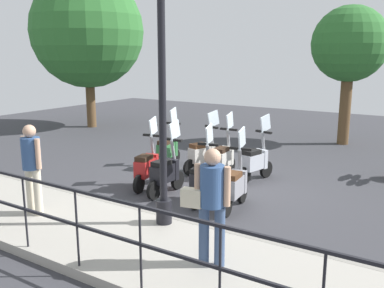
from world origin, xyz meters
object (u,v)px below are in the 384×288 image
(scooter_near_0, at_px, (235,185))
(scooter_far_0, at_px, (255,161))
(pedestrian_with_bag, at_px, (210,198))
(scooter_near_2, at_px, (166,172))
(tree_distant, at_px, (350,45))
(scooter_far_2, at_px, (203,154))
(scooter_near_3, at_px, (147,166))
(scooter_far_3, at_px, (168,150))
(pedestrian_distant, at_px, (32,163))
(scooter_far_1, at_px, (223,158))
(tree_large, at_px, (87,31))
(lamp_post_near, at_px, (163,112))
(scooter_near_1, at_px, (203,179))

(scooter_near_0, xyz_separation_m, scooter_far_0, (1.92, 0.44, 0.00))
(pedestrian_with_bag, xyz_separation_m, scooter_near_2, (2.39, 2.47, -0.60))
(tree_distant, xyz_separation_m, scooter_far_2, (-5.43, 2.08, -2.68))
(scooter_near_2, height_order, scooter_far_2, same)
(scooter_near_3, bearing_deg, scooter_far_3, 8.76)
(scooter_near_0, bearing_deg, scooter_far_3, 51.41)
(scooter_near_2, bearing_deg, scooter_far_2, 6.94)
(pedestrian_distant, bearing_deg, scooter_far_0, 156.00)
(scooter_far_1, bearing_deg, scooter_far_0, -82.95)
(tree_large, xyz_separation_m, tree_distant, (2.06, -9.37, -0.58))
(scooter_near_2, relative_size, scooter_far_3, 1.00)
(scooter_near_3, bearing_deg, pedestrian_with_bag, -141.24)
(scooter_far_0, bearing_deg, scooter_far_3, 106.75)
(pedestrian_distant, height_order, scooter_near_0, pedestrian_distant)
(scooter_near_2, distance_m, scooter_far_3, 2.14)
(scooter_near_0, height_order, scooter_near_2, same)
(tree_distant, height_order, scooter_far_0, tree_distant)
(lamp_post_near, distance_m, pedestrian_with_bag, 1.84)
(pedestrian_with_bag, xyz_separation_m, scooter_far_3, (4.15, 3.68, -0.60))
(scooter_far_1, distance_m, scooter_far_2, 0.63)
(scooter_near_1, distance_m, scooter_far_3, 2.77)
(tree_distant, relative_size, scooter_far_0, 2.86)
(scooter_near_3, distance_m, scooter_far_1, 1.91)
(scooter_far_2, relative_size, scooter_far_3, 1.00)
(scooter_near_2, distance_m, scooter_far_2, 1.86)
(pedestrian_distant, bearing_deg, scooter_near_2, 160.06)
(pedestrian_distant, height_order, scooter_near_3, pedestrian_distant)
(lamp_post_near, height_order, tree_distant, tree_distant)
(scooter_near_0, distance_m, scooter_far_3, 3.36)
(scooter_near_0, bearing_deg, scooter_far_0, 6.58)
(scooter_near_3, bearing_deg, scooter_far_2, -25.18)
(scooter_far_3, bearing_deg, scooter_far_2, -93.26)
(scooter_near_1, distance_m, scooter_near_3, 1.53)
(scooter_near_0, bearing_deg, scooter_near_2, 82.69)
(pedestrian_distant, distance_m, tree_distant, 10.37)
(scooter_near_0, xyz_separation_m, scooter_near_2, (0.02, 1.63, 0.00))
(pedestrian_distant, bearing_deg, lamp_post_near, 115.55)
(tree_large, xyz_separation_m, scooter_far_0, (-3.32, -8.69, -3.26))
(lamp_post_near, distance_m, tree_distant, 8.95)
(scooter_near_1, bearing_deg, scooter_near_2, 80.19)
(scooter_far_0, bearing_deg, scooter_near_0, -153.38)
(tree_large, bearing_deg, pedestrian_distant, -139.93)
(pedestrian_with_bag, distance_m, scooter_far_1, 4.65)
(tree_large, relative_size, scooter_far_3, 3.86)
(scooter_far_0, xyz_separation_m, scooter_far_3, (-0.13, 2.40, 0.00))
(scooter_near_2, bearing_deg, scooter_near_3, 76.99)
(tree_large, bearing_deg, scooter_far_2, -114.78)
(scooter_near_3, bearing_deg, tree_distant, -30.98)
(tree_large, bearing_deg, scooter_near_3, -126.33)
(scooter_near_1, relative_size, scooter_far_0, 1.00)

